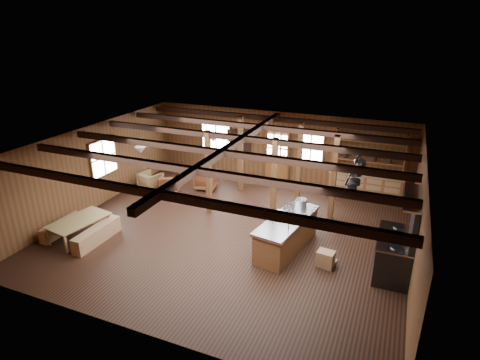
# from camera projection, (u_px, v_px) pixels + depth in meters

# --- Properties ---
(room) EXTENTS (10.04, 9.04, 2.84)m
(room) POSITION_uv_depth(u_px,v_px,m) (230.00, 190.00, 11.53)
(room) COLOR black
(room) RESTS_ON ground
(ceiling_joists) EXTENTS (9.80, 8.82, 0.18)m
(ceiling_joists) POSITION_uv_depth(u_px,v_px,m) (232.00, 146.00, 11.21)
(ceiling_joists) COLOR black
(ceiling_joists) RESTS_ON ceiling
(timber_posts) EXTENTS (3.95, 2.35, 2.80)m
(timber_posts) POSITION_uv_depth(u_px,v_px,m) (270.00, 170.00, 13.13)
(timber_posts) COLOR #432113
(timber_posts) RESTS_ON floor
(back_door) EXTENTS (1.02, 0.08, 2.15)m
(back_door) POSITION_uv_depth(u_px,v_px,m) (277.00, 161.00, 15.54)
(back_door) COLOR brown
(back_door) RESTS_ON floor
(window_back_left) EXTENTS (1.32, 0.06, 1.32)m
(window_back_left) POSITION_uv_depth(u_px,v_px,m) (216.00, 136.00, 16.22)
(window_back_left) COLOR white
(window_back_left) RESTS_ON wall_back
(window_back_right) EXTENTS (1.02, 0.06, 1.32)m
(window_back_right) POSITION_uv_depth(u_px,v_px,m) (311.00, 147.00, 14.82)
(window_back_right) COLOR white
(window_back_right) RESTS_ON wall_back
(window_left) EXTENTS (0.14, 1.24, 1.32)m
(window_left) POSITION_uv_depth(u_px,v_px,m) (103.00, 158.00, 13.66)
(window_left) COLOR white
(window_left) RESTS_ON wall_back
(notice_boards) EXTENTS (1.08, 0.03, 0.90)m
(notice_boards) POSITION_uv_depth(u_px,v_px,m) (241.00, 138.00, 15.80)
(notice_boards) COLOR silver
(notice_boards) RESTS_ON wall_back
(back_counter) EXTENTS (2.55, 0.60, 2.45)m
(back_counter) POSITION_uv_depth(u_px,v_px,m) (366.00, 182.00, 14.22)
(back_counter) COLOR brown
(back_counter) RESTS_ON floor
(pendant_lamps) EXTENTS (1.86, 2.36, 0.66)m
(pendant_lamps) POSITION_uv_depth(u_px,v_px,m) (179.00, 144.00, 12.88)
(pendant_lamps) COLOR #2C2C2E
(pendant_lamps) RESTS_ON ceiling
(pot_rack) EXTENTS (0.38, 3.00, 0.46)m
(pot_rack) POSITION_uv_depth(u_px,v_px,m) (355.00, 175.00, 10.26)
(pot_rack) COLOR #2C2C2E
(pot_rack) RESTS_ON ceiling
(kitchen_island) EXTENTS (1.28, 2.61, 1.20)m
(kitchen_island) POSITION_uv_depth(u_px,v_px,m) (287.00, 234.00, 11.02)
(kitchen_island) COLOR brown
(kitchen_island) RESTS_ON floor
(step_stool) EXTENTS (0.53, 0.40, 0.43)m
(step_stool) POSITION_uv_depth(u_px,v_px,m) (326.00, 259.00, 10.34)
(step_stool) COLOR brown
(step_stool) RESTS_ON floor
(commercial_range) EXTENTS (0.89, 1.73, 2.13)m
(commercial_range) POSITION_uv_depth(u_px,v_px,m) (397.00, 250.00, 9.89)
(commercial_range) COLOR #2C2C2E
(commercial_range) RESTS_ON floor
(dining_table) EXTENTS (1.21, 1.82, 0.59)m
(dining_table) POSITION_uv_depth(u_px,v_px,m) (81.00, 229.00, 11.66)
(dining_table) COLOR olive
(dining_table) RESTS_ON floor
(bench_wall) EXTENTS (0.28, 1.47, 0.40)m
(bench_wall) POSITION_uv_depth(u_px,v_px,m) (62.00, 227.00, 11.96)
(bench_wall) COLOR brown
(bench_wall) RESTS_ON floor
(bench_aisle) EXTENTS (0.32, 1.71, 0.47)m
(bench_aisle) POSITION_uv_depth(u_px,v_px,m) (97.00, 235.00, 11.47)
(bench_aisle) COLOR brown
(bench_aisle) RESTS_ON floor
(armchair_a) EXTENTS (0.91, 0.92, 0.66)m
(armchair_a) POSITION_uv_depth(u_px,v_px,m) (171.00, 183.00, 14.89)
(armchair_a) COLOR brown
(armchair_a) RESTS_ON floor
(armchair_b) EXTENTS (0.89, 0.90, 0.72)m
(armchair_b) POSITION_uv_depth(u_px,v_px,m) (206.00, 180.00, 15.13)
(armchair_b) COLOR brown
(armchair_b) RESTS_ON floor
(armchair_c) EXTENTS (0.86, 0.87, 0.65)m
(armchair_c) POSITION_uv_depth(u_px,v_px,m) (150.00, 181.00, 15.13)
(armchair_c) COLOR brown
(armchair_c) RESTS_ON floor
(counter_pot) EXTENTS (0.34, 0.34, 0.20)m
(counter_pot) POSITION_uv_depth(u_px,v_px,m) (301.00, 202.00, 11.61)
(counter_pot) COLOR silver
(counter_pot) RESTS_ON kitchen_island
(bowl) EXTENTS (0.27, 0.27, 0.07)m
(bowl) POSITION_uv_depth(u_px,v_px,m) (280.00, 212.00, 11.15)
(bowl) COLOR silver
(bowl) RESTS_ON kitchen_island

